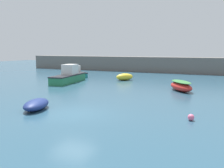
# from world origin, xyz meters

# --- Properties ---
(ground_plane) EXTENTS (120.00, 120.00, 0.20)m
(ground_plane) POSITION_xyz_m (0.00, 0.00, -0.10)
(ground_plane) COLOR #284C60
(harbor_breakwater) EXTENTS (56.37, 3.22, 2.62)m
(harbor_breakwater) POSITION_xyz_m (0.00, 30.08, 1.31)
(harbor_breakwater) COLOR #66605B
(harbor_breakwater) RESTS_ON ground_plane
(motorboat_with_cabin) EXTENTS (5.47, 4.82, 1.61)m
(motorboat_with_cabin) POSITION_xyz_m (-11.70, 18.04, 0.56)
(motorboat_with_cabin) COLOR teal
(motorboat_with_cabin) RESTS_ON ground_plane
(dinghy_near_pier) EXTENTS (2.31, 2.57, 0.88)m
(dinghy_near_pier) POSITION_xyz_m (-3.33, 16.73, 0.44)
(dinghy_near_pier) COLOR yellow
(dinghy_near_pier) RESTS_ON ground_plane
(rowboat_with_red_cover) EXTENTS (3.13, 3.65, 0.99)m
(rowboat_with_red_cover) POSITION_xyz_m (4.58, 11.31, 0.50)
(rowboat_with_red_cover) COLOR red
(rowboat_with_red_cover) RESTS_ON ground_plane
(open_tender_yellow) EXTENTS (2.20, 3.04, 0.68)m
(open_tender_yellow) POSITION_xyz_m (-2.70, -0.19, 0.34)
(open_tender_yellow) COLOR navy
(open_tender_yellow) RESTS_ON ground_plane
(cabin_cruiser_white) EXTENTS (2.67, 6.60, 2.13)m
(cabin_cruiser_white) POSITION_xyz_m (-8.58, 12.04, 0.72)
(cabin_cruiser_white) COLOR #287A4C
(cabin_cruiser_white) RESTS_ON ground_plane
(mooring_buoy_pink) EXTENTS (0.36, 0.36, 0.36)m
(mooring_buoy_pink) POSITION_xyz_m (6.78, 1.39, 0.18)
(mooring_buoy_pink) COLOR #EA668C
(mooring_buoy_pink) RESTS_ON ground_plane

